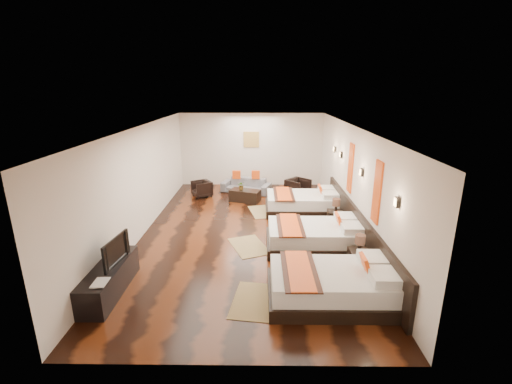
{
  "coord_description": "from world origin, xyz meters",
  "views": [
    {
      "loc": [
        0.34,
        -8.77,
        3.78
      ],
      "look_at": [
        0.24,
        0.06,
        1.1
      ],
      "focal_mm": 24.63,
      "sensor_mm": 36.0,
      "label": 1
    }
  ],
  "objects_px": {
    "tv": "(112,250)",
    "figurine": "(121,242)",
    "bed_near": "(334,285)",
    "nightstand_b": "(335,217)",
    "armchair_right": "(298,188)",
    "bed_far": "(304,203)",
    "nightstand_a": "(359,257)",
    "sofa": "(246,185)",
    "tv_console": "(110,279)",
    "table_plant": "(241,186)",
    "book": "(93,283)",
    "bed_mid": "(316,236)",
    "coffee_table": "(245,196)",
    "armchair_left": "(202,189)"
  },
  "relations": [
    {
      "from": "figurine",
      "to": "table_plant",
      "type": "relative_size",
      "value": 1.21
    },
    {
      "from": "book",
      "to": "tv_console",
      "type": "bearing_deg",
      "value": 90.0
    },
    {
      "from": "armchair_left",
      "to": "coffee_table",
      "type": "distance_m",
      "value": 1.65
    },
    {
      "from": "tv_console",
      "to": "coffee_table",
      "type": "height_order",
      "value": "tv_console"
    },
    {
      "from": "bed_near",
      "to": "nightstand_b",
      "type": "bearing_deg",
      "value": 78.12
    },
    {
      "from": "bed_mid",
      "to": "sofa",
      "type": "distance_m",
      "value": 4.99
    },
    {
      "from": "bed_mid",
      "to": "figurine",
      "type": "relative_size",
      "value": 6.68
    },
    {
      "from": "nightstand_a",
      "to": "sofa",
      "type": "distance_m",
      "value": 6.24
    },
    {
      "from": "bed_far",
      "to": "nightstand_b",
      "type": "xyz_separation_m",
      "value": [
        0.75,
        -1.18,
        -0.01
      ]
    },
    {
      "from": "figurine",
      "to": "armchair_right",
      "type": "xyz_separation_m",
      "value": [
        4.18,
        5.41,
        -0.4
      ]
    },
    {
      "from": "bed_far",
      "to": "armchair_right",
      "type": "xyz_separation_m",
      "value": [
        -0.02,
        1.55,
        0.03
      ]
    },
    {
      "from": "armchair_left",
      "to": "sofa",
      "type": "bearing_deg",
      "value": 77.48
    },
    {
      "from": "nightstand_b",
      "to": "figurine",
      "type": "xyz_separation_m",
      "value": [
        -4.95,
        -2.68,
        0.44
      ]
    },
    {
      "from": "nightstand_b",
      "to": "coffee_table",
      "type": "height_order",
      "value": "nightstand_b"
    },
    {
      "from": "tv",
      "to": "figurine",
      "type": "height_order",
      "value": "tv"
    },
    {
      "from": "nightstand_a",
      "to": "bed_far",
      "type": "bearing_deg",
      "value": 101.73
    },
    {
      "from": "nightstand_b",
      "to": "armchair_left",
      "type": "bearing_deg",
      "value": 146.79
    },
    {
      "from": "tv",
      "to": "figurine",
      "type": "distance_m",
      "value": 0.55
    },
    {
      "from": "tv",
      "to": "book",
      "type": "distance_m",
      "value": 0.78
    },
    {
      "from": "tv",
      "to": "armchair_right",
      "type": "height_order",
      "value": "tv"
    },
    {
      "from": "nightstand_b",
      "to": "armchair_right",
      "type": "height_order",
      "value": "nightstand_b"
    },
    {
      "from": "bed_mid",
      "to": "tv_console",
      "type": "distance_m",
      "value": 4.64
    },
    {
      "from": "nightstand_a",
      "to": "tv",
      "type": "relative_size",
      "value": 0.88
    },
    {
      "from": "bed_near",
      "to": "nightstand_a",
      "type": "relative_size",
      "value": 2.95
    },
    {
      "from": "figurine",
      "to": "armchair_right",
      "type": "distance_m",
      "value": 6.85
    },
    {
      "from": "table_plant",
      "to": "nightstand_a",
      "type": "bearing_deg",
      "value": -59.56
    },
    {
      "from": "tv_console",
      "to": "tv",
      "type": "height_order",
      "value": "tv"
    },
    {
      "from": "bed_near",
      "to": "tv",
      "type": "relative_size",
      "value": 2.59
    },
    {
      "from": "coffee_table",
      "to": "table_plant",
      "type": "relative_size",
      "value": 3.49
    },
    {
      "from": "nightstand_a",
      "to": "coffee_table",
      "type": "relative_size",
      "value": 0.8
    },
    {
      "from": "figurine",
      "to": "armchair_right",
      "type": "relative_size",
      "value": 0.48
    },
    {
      "from": "nightstand_a",
      "to": "sofa",
      "type": "bearing_deg",
      "value": 114.75
    },
    {
      "from": "figurine",
      "to": "coffee_table",
      "type": "xyz_separation_m",
      "value": [
        2.33,
        4.88,
        -0.52
      ]
    },
    {
      "from": "bed_mid",
      "to": "figurine",
      "type": "distance_m",
      "value": 4.42
    },
    {
      "from": "nightstand_b",
      "to": "bed_far",
      "type": "bearing_deg",
      "value": 122.33
    },
    {
      "from": "bed_far",
      "to": "table_plant",
      "type": "relative_size",
      "value": 7.99
    },
    {
      "from": "bed_mid",
      "to": "nightstand_a",
      "type": "height_order",
      "value": "bed_mid"
    },
    {
      "from": "armchair_left",
      "to": "table_plant",
      "type": "height_order",
      "value": "table_plant"
    },
    {
      "from": "bed_far",
      "to": "tv_console",
      "type": "height_order",
      "value": "bed_far"
    },
    {
      "from": "nightstand_b",
      "to": "sofa",
      "type": "xyz_separation_m",
      "value": [
        -2.61,
        3.25,
        -0.02
      ]
    },
    {
      "from": "bed_near",
      "to": "bed_mid",
      "type": "bearing_deg",
      "value": 90.01
    },
    {
      "from": "nightstand_a",
      "to": "table_plant",
      "type": "relative_size",
      "value": 2.78
    },
    {
      "from": "coffee_table",
      "to": "sofa",
      "type": "bearing_deg",
      "value": 90.0
    },
    {
      "from": "bed_mid",
      "to": "armchair_left",
      "type": "relative_size",
      "value": 3.72
    },
    {
      "from": "bed_far",
      "to": "book",
      "type": "height_order",
      "value": "bed_far"
    },
    {
      "from": "bed_near",
      "to": "armchair_right",
      "type": "xyz_separation_m",
      "value": [
        -0.02,
        6.27,
        0.02
      ]
    },
    {
      "from": "bed_far",
      "to": "armchair_left",
      "type": "bearing_deg",
      "value": 155.63
    },
    {
      "from": "bed_mid",
      "to": "table_plant",
      "type": "height_order",
      "value": "bed_mid"
    },
    {
      "from": "tv_console",
      "to": "book",
      "type": "xyz_separation_m",
      "value": [
        0.0,
        -0.6,
        0.29
      ]
    },
    {
      "from": "tv_console",
      "to": "table_plant",
      "type": "height_order",
      "value": "table_plant"
    }
  ]
}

